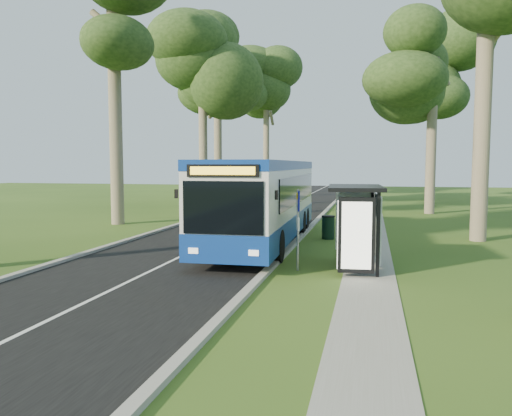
{
  "coord_description": "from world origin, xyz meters",
  "views": [
    {
      "loc": [
        3.01,
        -16.75,
        3.26
      ],
      "look_at": [
        -1.27,
        1.72,
        1.6
      ],
      "focal_mm": 35.0,
      "sensor_mm": 36.0,
      "label": 1
    }
  ],
  "objects_px": {
    "bus_shelter": "(359,212)",
    "car_silver": "(227,193)",
    "bus_stop_sign": "(298,220)",
    "bus": "(264,201)",
    "litter_bin": "(328,227)",
    "car_white": "(248,191)"
  },
  "relations": [
    {
      "from": "litter_bin",
      "to": "bus",
      "type": "bearing_deg",
      "value": -144.04
    },
    {
      "from": "bus_stop_sign",
      "to": "bus",
      "type": "bearing_deg",
      "value": 95.82
    },
    {
      "from": "bus_shelter",
      "to": "car_silver",
      "type": "relative_size",
      "value": 0.63
    },
    {
      "from": "bus",
      "to": "bus_stop_sign",
      "type": "bearing_deg",
      "value": -68.31
    },
    {
      "from": "bus_shelter",
      "to": "bus",
      "type": "bearing_deg",
      "value": 126.61
    },
    {
      "from": "bus",
      "to": "car_silver",
      "type": "xyz_separation_m",
      "value": [
        -7.69,
        20.82,
        -0.94
      ]
    },
    {
      "from": "car_silver",
      "to": "bus_stop_sign",
      "type": "bearing_deg",
      "value": -94.19
    },
    {
      "from": "bus_shelter",
      "to": "litter_bin",
      "type": "relative_size",
      "value": 3.03
    },
    {
      "from": "bus",
      "to": "litter_bin",
      "type": "relative_size",
      "value": 12.5
    },
    {
      "from": "bus_shelter",
      "to": "car_white",
      "type": "xyz_separation_m",
      "value": [
        -10.92,
        29.88,
        -1.06
      ]
    },
    {
      "from": "bus_stop_sign",
      "to": "car_white",
      "type": "height_order",
      "value": "bus_stop_sign"
    },
    {
      "from": "litter_bin",
      "to": "car_silver",
      "type": "xyz_separation_m",
      "value": [
        -10.16,
        19.03,
        0.3
      ]
    },
    {
      "from": "bus_shelter",
      "to": "car_silver",
      "type": "height_order",
      "value": "bus_shelter"
    },
    {
      "from": "bus",
      "to": "car_white",
      "type": "xyz_separation_m",
      "value": [
        -6.98,
        25.25,
        -0.99
      ]
    },
    {
      "from": "bus",
      "to": "bus_stop_sign",
      "type": "xyz_separation_m",
      "value": [
        2.12,
        -4.99,
        -0.2
      ]
    },
    {
      "from": "bus",
      "to": "car_silver",
      "type": "distance_m",
      "value": 22.22
    },
    {
      "from": "bus",
      "to": "bus_shelter",
      "type": "relative_size",
      "value": 4.13
    },
    {
      "from": "bus_stop_sign",
      "to": "litter_bin",
      "type": "bearing_deg",
      "value": 69.83
    },
    {
      "from": "car_white",
      "to": "litter_bin",
      "type": "bearing_deg",
      "value": -46.6
    },
    {
      "from": "bus_stop_sign",
      "to": "car_white",
      "type": "relative_size",
      "value": 0.55
    },
    {
      "from": "bus_stop_sign",
      "to": "bus_shelter",
      "type": "distance_m",
      "value": 1.88
    },
    {
      "from": "bus_shelter",
      "to": "litter_bin",
      "type": "xyz_separation_m",
      "value": [
        -1.47,
        6.42,
        -1.31
      ]
    }
  ]
}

